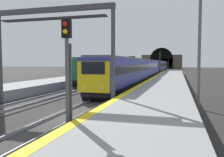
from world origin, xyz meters
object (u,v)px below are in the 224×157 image
Objects in this scene: train_adjacent_platform at (122,67)px; overhead_signal_gantry at (52,31)px; train_main_approaching at (153,67)px; railway_signal_near at (67,70)px; railway_signal_far at (168,64)px; catenary_mast_near at (199,47)px; railway_signal_mid at (160,61)px.

overhead_signal_gantry is at bearing -174.79° from train_adjacent_platform.
train_adjacent_platform is at bearing 4.59° from overhead_signal_gantry.
train_adjacent_platform reaches higher than train_main_approaching.
train_main_approaching is 16.83× the size of railway_signal_near.
railway_signal_near is at bearing 0.00° from railway_signal_far.
catenary_mast_near is (1.93, -10.10, -1.19)m from overhead_signal_gantry.
railway_signal_mid is at bearing 91.56° from train_main_approaching.
railway_signal_near reaches higher than train_adjacent_platform.
catenary_mast_near is at bearing 7.82° from railway_signal_mid.
railway_signal_near is 0.53× the size of overhead_signal_gantry.
catenary_mast_near is at bearing 3.66° from railway_signal_far.
train_adjacent_platform is 33.00m from catenary_mast_near.
train_main_approaching is 8.93× the size of overhead_signal_gantry.
train_adjacent_platform is 32.59m from overhead_signal_gantry.
railway_signal_far is 0.55× the size of catenary_mast_near.
railway_signal_near reaches higher than train_main_approaching.
train_adjacent_platform is at bearing 22.66° from catenary_mast_near.
overhead_signal_gantry is (6.33, 4.35, 2.54)m from railway_signal_near.
catenary_mast_near reaches higher than railway_signal_near.
catenary_mast_near is (-89.76, -5.75, 1.53)m from railway_signal_far.
catenary_mast_near is (-41.86, -5.75, 0.69)m from railway_signal_mid.
overhead_signal_gantry reaches higher than train_main_approaching.
railway_signal_near is (-38.65, -6.94, 0.66)m from train_adjacent_platform.
railway_signal_near is at bearing -169.20° from train_adjacent_platform.
catenary_mast_near is (-41.83, -7.50, 2.09)m from train_main_approaching.
train_main_approaching is 50.13m from railway_signal_near.
railway_signal_far is 0.49× the size of overhead_signal_gantry.
catenary_mast_near is at bearing 10.90° from train_main_approaching.
train_adjacent_platform is at bearing -23.67° from train_main_approaching.
overhead_signal_gantry is (-43.77, 2.60, 3.29)m from train_main_approaching.
railway_signal_far is 89.96m from catenary_mast_near.
catenary_mast_near is at bearing 145.17° from railway_signal_near.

